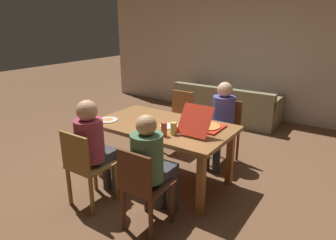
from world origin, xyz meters
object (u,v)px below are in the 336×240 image
object	(u,v)px
plate_1	(108,120)
drinking_glass_0	(164,129)
pizza_box_0	(204,126)
person_2	(221,118)
person_1	(152,162)
chair_0	(86,166)
chair_1	(143,188)
chair_2	(225,128)
dining_table	(163,131)
person_0	(94,143)
chair_3	(179,119)
couch	(226,107)
drinking_glass_1	(174,128)
plate_0	(169,126)

from	to	relation	value
plate_1	drinking_glass_0	world-z (taller)	drinking_glass_0
pizza_box_0	person_2	bearing A→B (deg)	98.19
person_1	plate_1	xyz separation A→B (m)	(-1.05, 0.48, 0.09)
chair_0	drinking_glass_0	size ratio (longest dim) A/B	5.81
chair_1	chair_2	distance (m)	1.85
dining_table	person_0	distance (m)	0.86
chair_3	pizza_box_0	distance (m)	1.21
chair_2	couch	distance (m)	1.91
pizza_box_0	chair_1	bearing A→B (deg)	-95.59
chair_2	person_0	bearing A→B (deg)	-113.46
drinking_glass_1	chair_1	bearing A→B (deg)	-81.01
plate_0	chair_2	bearing A→B (deg)	73.52
person_0	person_1	xyz separation A→B (m)	(0.75, 0.03, -0.02)
chair_1	couch	distance (m)	3.68
chair_0	pizza_box_0	distance (m)	1.37
chair_1	plate_0	xyz separation A→B (m)	(-0.29, 0.87, 0.29)
dining_table	drinking_glass_0	bearing A→B (deg)	-53.94
couch	chair_1	bearing A→B (deg)	-78.51
person_2	pizza_box_0	world-z (taller)	person_2
person_1	pizza_box_0	world-z (taller)	person_1
couch	person_2	bearing A→B (deg)	-68.96
chair_1	person_0	bearing A→B (deg)	171.15
plate_1	couch	distance (m)	3.03
person_1	pizza_box_0	distance (m)	0.88
drinking_glass_1	pizza_box_0	bearing A→B (deg)	57.15
dining_table	drinking_glass_1	xyz separation A→B (m)	(0.28, -0.21, 0.16)
person_1	person_2	bearing A→B (deg)	90.00
person_2	chair_3	world-z (taller)	person_2
plate_0	plate_1	xyz separation A→B (m)	(-0.76, -0.24, 0.00)
plate_0	couch	bearing A→B (deg)	99.19
chair_2	drinking_glass_0	bearing A→B (deg)	-97.74
chair_3	drinking_glass_0	world-z (taller)	chair_3
chair_3	plate_0	world-z (taller)	chair_3
person_2	chair_3	xyz separation A→B (m)	(-0.75, 0.12, -0.19)
chair_3	person_1	bearing A→B (deg)	-65.87
person_1	chair_3	world-z (taller)	person_1
person_0	person_1	distance (m)	0.75
person_2	person_0	bearing A→B (deg)	-115.42
person_2	plate_1	bearing A→B (deg)	-134.39
chair_0	person_0	bearing A→B (deg)	90.00
person_0	plate_1	size ratio (longest dim) A/B	4.82
plate_1	chair_2	bearing A→B (deg)	49.37
pizza_box_0	couch	bearing A→B (deg)	107.78
drinking_glass_0	drinking_glass_1	xyz separation A→B (m)	(0.06, 0.10, -0.01)
chair_0	plate_1	xyz separation A→B (m)	(-0.30, 0.65, 0.28)
chair_2	plate_0	distance (m)	1.05
person_0	drinking_glass_1	bearing A→B (deg)	41.67
dining_table	plate_0	xyz separation A→B (m)	(0.10, -0.03, 0.10)
chair_1	person_2	xyz separation A→B (m)	(-0.00, 1.70, 0.22)
chair_1	plate_1	distance (m)	1.26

